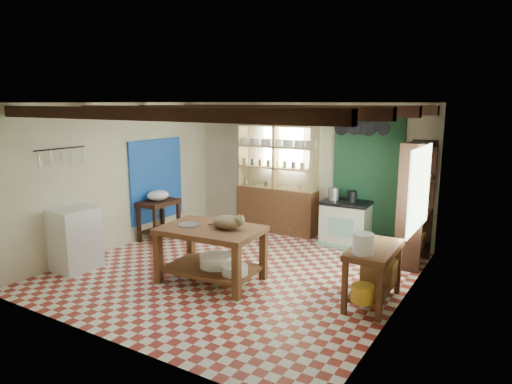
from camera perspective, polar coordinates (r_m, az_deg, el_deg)
The scene contains 30 objects.
floor at distance 7.28m, azimuth -2.53°, elevation -9.91°, with size 5.00×5.00×0.02m, color maroon.
ceiling at distance 6.79m, azimuth -2.73°, elevation 11.11°, with size 5.00×5.00×0.02m, color #4E4E53.
wall_back at distance 9.06m, azimuth 6.25°, elevation 2.83°, with size 5.00×0.04×2.60m, color beige.
wall_front at distance 5.09m, azimuth -18.60°, elevation -4.30°, with size 5.00×0.04×2.60m, color beige.
wall_left at distance 8.55m, azimuth -16.67°, elevation 1.92°, with size 0.04×5.00×2.60m, color beige.
wall_right at distance 5.92m, azimuth 17.89°, elevation -2.14°, with size 0.04×5.00×2.60m, color beige.
ceiling_beams at distance 6.79m, azimuth -2.72°, elevation 10.10°, with size 5.00×3.80×0.15m, color #331B12.
blue_wall_patch at distance 9.18m, azimuth -12.31°, elevation 1.48°, with size 0.04×1.40×1.60m, color #184FB6.
green_wall_patch at distance 8.59m, azimuth 13.72°, elevation 1.78°, with size 1.30×0.04×2.30m, color #1B4529.
window_back at distance 9.22m, azimuth 3.43°, elevation 5.52°, with size 0.90×0.02×0.80m, color silver.
window_right at distance 6.86m, azimuth 19.77°, elevation 0.38°, with size 0.02×1.30×1.20m, color silver.
utensil_rail at distance 7.70m, azimuth -23.20°, elevation 4.11°, with size 0.06×0.90×0.28m, color black.
pot_rack at distance 8.10m, azimuth 13.10°, elevation 7.88°, with size 0.86×0.12×0.36m, color black.
shelving_unit at distance 9.17m, azimuth 2.61°, elevation 1.72°, with size 1.70×0.34×2.20m, color tan.
tall_rack at distance 7.75m, azimuth 19.36°, elevation -1.43°, with size 0.40×0.86×2.00m, color #331B12.
work_table at distance 6.79m, azimuth -5.61°, elevation -7.77°, with size 1.45×0.96×0.82m, color brown.
stove at distance 8.55m, azimuth 11.13°, elevation -3.87°, with size 0.85×0.57×0.83m, color beige.
prep_table at distance 8.96m, azimuth -12.02°, elevation -3.45°, with size 0.52×0.76×0.76m, color #331B12.
white_cabinet at distance 7.75m, azimuth -21.68°, elevation -5.48°, with size 0.55×0.65×0.98m, color white.
right_counter at distance 6.24m, azimuth 14.42°, elevation -10.05°, with size 0.54×1.08×0.77m, color brown.
cat at distance 6.55m, azimuth -3.61°, elevation -3.77°, with size 0.44×0.33×0.20m, color #8C7851.
steel_tray at distance 6.81m, azimuth -8.40°, elevation -4.08°, with size 0.32×0.32×0.02m, color #B6B5BD.
basin_large at distance 6.84m, azimuth -5.01°, elevation -8.57°, with size 0.49×0.49×0.17m, color white.
basin_small at distance 6.53m, azimuth -2.67°, elevation -9.69°, with size 0.37×0.37×0.13m, color white.
kettle_left at distance 8.51m, azimuth 9.67°, elevation -0.22°, with size 0.20×0.20×0.23m, color #B6B5BD.
kettle_right at distance 8.41m, azimuth 11.91°, elevation -0.53°, with size 0.16×0.16×0.20m, color black.
enamel_bowl at distance 8.85m, azimuth -12.15°, elevation -0.41°, with size 0.41×0.41×0.20m, color white.
white_bucket at distance 5.76m, azimuth 13.25°, elevation -6.34°, with size 0.26×0.26×0.26m, color white.
wicker_basket at distance 6.52m, azimuth 15.12°, elevation -9.43°, with size 0.43×0.34×0.30m, color olive.
yellow_tub at distance 5.86m, azimuth 13.18°, elevation -12.22°, with size 0.28×0.28×0.21m, color gold.
Camera 1 is at (3.81, -5.62, 2.61)m, focal length 32.00 mm.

